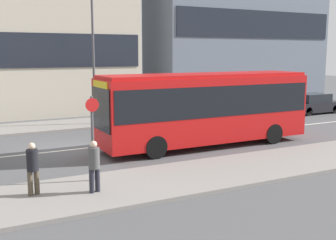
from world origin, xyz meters
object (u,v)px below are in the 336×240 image
Objects in this scene: parked_car_1 at (313,104)px; bus_stop_sign at (92,132)px; parked_car_0 at (262,109)px; pedestrian_near_stop at (33,166)px; street_lamp at (93,46)px; pedestrian_down_pavement at (94,163)px; city_bus at (206,105)px.

bus_stop_sign reaches higher than parked_car_1.
pedestrian_near_stop reaches higher than parked_car_0.
bus_stop_sign is (-19.04, -8.67, 1.09)m from parked_car_1.
street_lamp is (-10.74, 2.26, 4.09)m from parked_car_0.
street_lamp is at bearing -129.38° from pedestrian_near_stop.
parked_car_0 is 17.64m from pedestrian_down_pavement.
city_bus is 7.17m from bus_stop_sign.
parked_car_1 is at bearing -8.31° from street_lamp.
parked_car_0 is at bearing 34.76° from city_bus.
city_bus is 1.33× the size of street_lamp.
street_lamp is at bearing 58.99° from pedestrian_down_pavement.
pedestrian_near_stop is at bearing -115.92° from street_lamp.
bus_stop_sign is at bearing -155.53° from parked_car_1.
street_lamp reaches higher than city_bus.
bus_stop_sign is (-14.31, -8.67, 1.14)m from parked_car_0.
city_bus is 9.27m from pedestrian_near_stop.
city_bus reaches higher than pedestrian_down_pavement.
parked_car_0 is at bearing 179.98° from parked_car_1.
parked_car_1 is 1.49× the size of bus_stop_sign.
pedestrian_near_stop is 1.00× the size of pedestrian_down_pavement.
parked_car_0 is at bearing 20.74° from pedestrian_down_pavement.
parked_car_1 is at bearing 23.51° from city_bus.
city_bus is at bearing -169.27° from pedestrian_near_stop.
pedestrian_near_stop is 2.21m from bus_stop_sign.
parked_car_1 is 20.95m from bus_stop_sign.
parked_car_0 is 2.53× the size of pedestrian_down_pavement.
street_lamp reaches higher than bus_stop_sign.
parked_car_0 is 0.97× the size of parked_car_1.
pedestrian_down_pavement is at bearing -146.16° from parked_car_0.
street_lamp is (3.90, 12.08, 3.68)m from pedestrian_down_pavement.
parked_car_0 is 16.77m from bus_stop_sign.
parked_car_1 reaches higher than parked_car_0.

